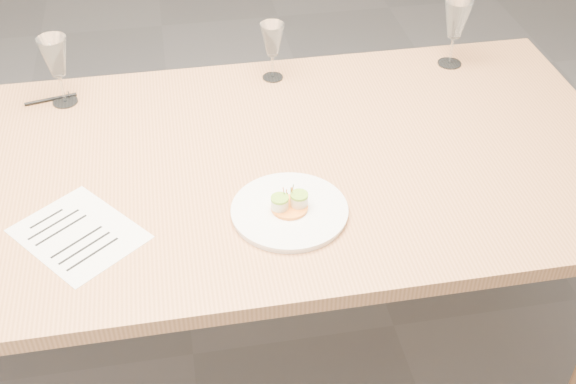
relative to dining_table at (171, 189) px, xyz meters
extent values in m
plane|color=slate|center=(0.00, 0.00, -0.68)|extent=(7.00, 7.00, 0.00)
cube|color=tan|center=(0.00, 0.00, 0.05)|extent=(2.40, 1.00, 0.04)
cylinder|color=tan|center=(1.10, 0.40, -0.33)|extent=(0.07, 0.07, 0.71)
cylinder|color=white|center=(0.27, -0.22, 0.07)|extent=(0.27, 0.27, 0.01)
cylinder|color=white|center=(0.27, -0.22, 0.08)|extent=(0.28, 0.28, 0.01)
cylinder|color=orange|center=(0.27, -0.22, 0.09)|extent=(0.09, 0.09, 0.01)
cylinder|color=#EFE8C3|center=(0.25, -0.23, 0.10)|extent=(0.04, 0.04, 0.03)
cylinder|color=#EFE8C3|center=(0.30, -0.22, 0.10)|extent=(0.04, 0.04, 0.03)
cylinder|color=#97C937|center=(0.25, -0.23, 0.12)|extent=(0.04, 0.04, 0.01)
cylinder|color=#97C937|center=(0.30, -0.22, 0.12)|extent=(0.04, 0.04, 0.01)
cylinder|color=tan|center=(0.33, -0.27, 0.08)|extent=(0.04, 0.04, 0.00)
cube|color=white|center=(-0.21, -0.21, 0.07)|extent=(0.34, 0.35, 0.00)
cube|color=black|center=(-0.29, -0.14, 0.07)|extent=(0.07, 0.06, 0.00)
cube|color=black|center=(-0.27, -0.17, 0.07)|extent=(0.11, 0.09, 0.00)
cube|color=black|center=(-0.25, -0.19, 0.07)|extent=(0.11, 0.09, 0.00)
cube|color=black|center=(-0.22, -0.24, 0.07)|extent=(0.11, 0.09, 0.00)
cube|color=black|center=(-0.20, -0.26, 0.07)|extent=(0.11, 0.09, 0.00)
cube|color=black|center=(-0.18, -0.28, 0.07)|extent=(0.11, 0.09, 0.00)
cylinder|color=black|center=(-0.32, 0.38, 0.07)|extent=(0.15, 0.04, 0.01)
cube|color=silver|center=(-0.27, 0.39, 0.08)|extent=(0.01, 0.03, 0.00)
cylinder|color=white|center=(-0.28, 0.37, 0.07)|extent=(0.07, 0.07, 0.00)
cylinder|color=white|center=(-0.28, 0.37, 0.11)|extent=(0.01, 0.01, 0.09)
cone|color=white|center=(-0.28, 0.37, 0.21)|extent=(0.08, 0.08, 0.11)
cylinder|color=white|center=(0.33, 0.40, 0.07)|extent=(0.06, 0.06, 0.00)
cylinder|color=white|center=(0.33, 0.40, 0.11)|extent=(0.01, 0.01, 0.08)
cone|color=white|center=(0.33, 0.40, 0.20)|extent=(0.07, 0.07, 0.10)
cylinder|color=white|center=(0.89, 0.38, 0.07)|extent=(0.07, 0.07, 0.00)
cylinder|color=white|center=(0.89, 0.38, 0.12)|extent=(0.01, 0.01, 0.09)
cone|color=white|center=(0.89, 0.38, 0.22)|extent=(0.08, 0.08, 0.12)
camera|label=1|loc=(0.04, -1.48, 1.19)|focal=45.00mm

